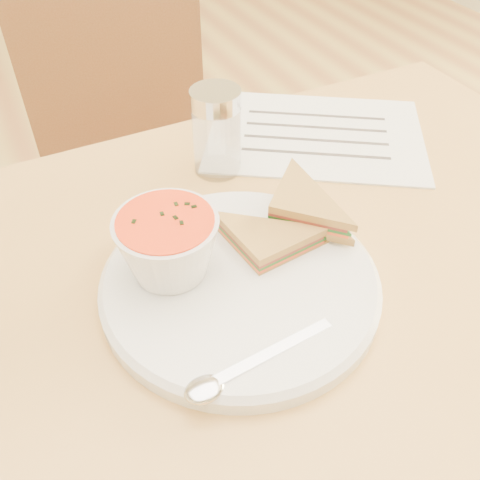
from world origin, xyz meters
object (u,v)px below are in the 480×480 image
condiment_shaker (217,132)px  chair_far (125,202)px  plate (240,284)px  soup_bowl (169,248)px  dining_table (266,445)px

condiment_shaker → chair_far: bearing=98.6°
chair_far → plate: chair_far is taller
soup_bowl → plate: bearing=-33.1°
chair_far → soup_bowl: chair_far is taller
plate → condiment_shaker: bearing=71.2°
condiment_shaker → plate: bearing=-108.8°
chair_far → condiment_shaker: 0.53m
condiment_shaker → soup_bowl: bearing=-127.9°
condiment_shaker → dining_table: bearing=-97.6°
soup_bowl → dining_table: bearing=-24.7°
plate → condiment_shaker: (0.07, 0.21, 0.05)m
soup_bowl → condiment_shaker: (0.13, 0.17, 0.01)m
dining_table → soup_bowl: soup_bowl is taller
chair_far → condiment_shaker: size_ratio=7.60×
dining_table → plate: 0.39m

